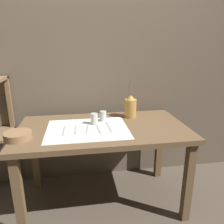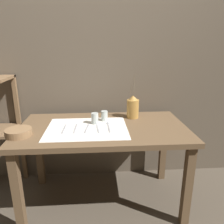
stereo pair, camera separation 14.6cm
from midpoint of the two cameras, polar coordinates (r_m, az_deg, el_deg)
ground_plane at (r=2.13m, az=-4.28°, el=-22.13°), size 12.00×12.00×0.00m
stone_wall_back at (r=2.13m, az=-6.15°, el=13.18°), size 7.00×0.06×2.40m
wooden_table at (r=1.80m, az=-4.72°, el=-6.54°), size 1.35×0.74×0.71m
linen_cloth at (r=1.72m, az=-8.85°, el=-4.47°), size 0.63×0.49×0.00m
pitcher_with_flowers at (r=1.96m, az=2.71°, el=1.31°), size 0.11×0.11×0.40m
wooden_bowl at (r=1.69m, az=-25.70°, el=-5.62°), size 0.19×0.19×0.05m
glass_tumbler_near at (r=1.80m, az=-7.00°, el=-1.81°), size 0.06×0.06×0.09m
glass_tumbler_far at (r=1.87m, az=-4.57°, el=-1.10°), size 0.06×0.06×0.09m
fork_outer at (r=1.72m, az=-14.80°, el=-4.74°), size 0.02×0.19×0.00m
knife_center at (r=1.72m, az=-11.87°, el=-4.53°), size 0.02×0.19×0.00m
fork_inner at (r=1.72m, az=-8.87°, el=-4.40°), size 0.04×0.19×0.00m
spoon_outer at (r=1.77m, az=-6.27°, el=-3.64°), size 0.03×0.21×0.02m
spoon_inner at (r=1.78m, az=-3.38°, el=-3.42°), size 0.03×0.21×0.02m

